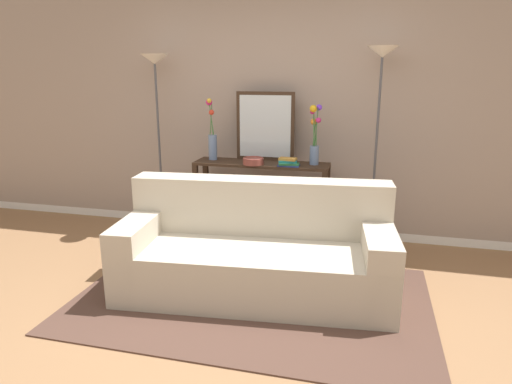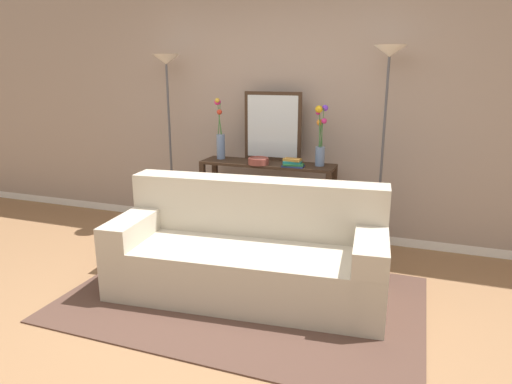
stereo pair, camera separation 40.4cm
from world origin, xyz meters
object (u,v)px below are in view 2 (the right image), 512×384
console_table (267,188)px  wall_mirror (273,127)px  book_stack (293,163)px  floor_lamp_left (168,94)px  vase_short_flowers (320,139)px  vase_tall_flowers (220,137)px  couch (249,254)px  fruit_bowl (259,161)px  book_row_under_console (234,231)px  floor_lamp_right (387,94)px

console_table → wall_mirror: wall_mirror is taller
book_stack → wall_mirror: bearing=138.9°
floor_lamp_left → vase_short_flowers: 1.70m
vase_tall_flowers → console_table: bearing=-3.7°
vase_tall_flowers → couch: bearing=-56.6°
book_stack → vase_tall_flowers: bearing=170.1°
couch → fruit_bowl: bearing=105.6°
couch → vase_tall_flowers: vase_tall_flowers is taller
vase_short_flowers → book_row_under_console: (-0.90, -0.03, -1.05)m
vase_tall_flowers → book_stack: vase_tall_flowers is taller
book_stack → vase_short_flowers: bearing=31.4°
couch → vase_tall_flowers: (-0.76, 1.15, 0.75)m
console_table → vase_tall_flowers: (-0.53, 0.03, 0.49)m
fruit_bowl → couch: bearing=-74.4°
floor_lamp_left → book_stack: bearing=-5.6°
floor_lamp_left → console_table: bearing=-1.4°
floor_lamp_left → floor_lamp_right: floor_lamp_right is taller
wall_mirror → book_stack: 0.50m
floor_lamp_right → book_row_under_console: 2.10m
console_table → floor_lamp_right: size_ratio=0.70×
couch → wall_mirror: 1.55m
console_table → floor_lamp_left: (-1.13, 0.03, 0.92)m
console_table → floor_lamp_right: bearing=1.4°
vase_short_flowers → fruit_bowl: vase_short_flowers is taller
vase_tall_flowers → vase_short_flowers: (1.06, -0.01, 0.03)m
vase_tall_flowers → book_row_under_console: 1.03m
wall_mirror → vase_short_flowers: (0.52, -0.11, -0.09)m
couch → vase_short_flowers: size_ratio=3.74×
console_table → vase_tall_flowers: vase_tall_flowers is taller
couch → book_row_under_console: (-0.60, 1.12, -0.26)m
wall_mirror → vase_short_flowers: bearing=-12.3°
couch → floor_lamp_left: floor_lamp_left is taller
wall_mirror → vase_short_flowers: size_ratio=1.19×
book_stack → book_row_under_console: book_stack is taller
vase_tall_flowers → fruit_bowl: bearing=-16.4°
couch → book_stack: (0.07, 1.00, 0.56)m
console_table → couch: bearing=-78.6°
couch → floor_lamp_left: bearing=139.9°
book_stack → book_row_under_console: (-0.67, 0.11, -0.82)m
console_table → floor_lamp_right: (1.11, 0.03, 0.96)m
couch → book_stack: 1.15m
wall_mirror → vase_tall_flowers: wall_mirror is taller
console_table → vase_short_flowers: bearing=3.2°
vase_short_flowers → wall_mirror: bearing=167.7°
console_table → floor_lamp_left: size_ratio=0.72×
floor_lamp_right → vase_tall_flowers: floor_lamp_right is taller
vase_tall_flowers → book_row_under_console: size_ratio=1.67×
wall_mirror → book_stack: bearing=-41.1°
vase_short_flowers → vase_tall_flowers: bearing=179.7°
wall_mirror → vase_tall_flowers: size_ratio=1.10×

